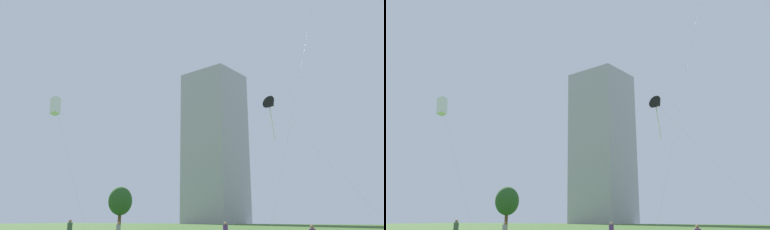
{
  "view_description": "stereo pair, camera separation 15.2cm",
  "coord_description": "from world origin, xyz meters",
  "views": [
    {
      "loc": [
        12.95,
        -15.59,
        1.84
      ],
      "look_at": [
        -0.8,
        12.02,
        10.44
      ],
      "focal_mm": 35.09,
      "sensor_mm": 36.0,
      "label": 1
    },
    {
      "loc": [
        13.08,
        -15.52,
        1.84
      ],
      "look_at": [
        -0.8,
        12.02,
        10.44
      ],
      "focal_mm": 35.09,
      "sensor_mm": 36.0,
      "label": 2
    }
  ],
  "objects": [
    {
      "name": "kite_flying_0",
      "position": [
        -17.51,
        12.47,
        13.64
      ],
      "size": [
        5.37,
        1.74,
        14.73
      ],
      "color": "silver",
      "rests_on": "ground"
    },
    {
      "name": "distant_highrise_0",
      "position": [
        -51.59,
        137.1,
        33.49
      ],
      "size": [
        26.81,
        25.74,
        66.98
      ],
      "primitive_type": "cube",
      "rotation": [
        0.0,
        0.0,
        -0.22
      ],
      "color": "#A8A8AD",
      "rests_on": "ground"
    },
    {
      "name": "park_tree_1",
      "position": [
        -18.16,
        25.6,
        4.14
      ],
      "size": [
        3.11,
        3.11,
        6.02
      ],
      "color": "brown",
      "rests_on": "ground"
    },
    {
      "name": "person_standing_1",
      "position": [
        -10.72,
        9.05,
        1.06
      ],
      "size": [
        0.41,
        0.41,
        1.83
      ],
      "rotation": [
        0.0,
        0.0,
        0.56
      ],
      "color": "maroon",
      "rests_on": "ground"
    },
    {
      "name": "kite_flying_2",
      "position": [
        3.47,
        22.4,
        13.67
      ],
      "size": [
        11.87,
        3.12,
        14.55
      ],
      "color": "silver",
      "rests_on": "ground"
    }
  ]
}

